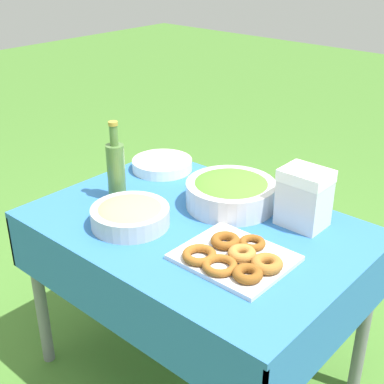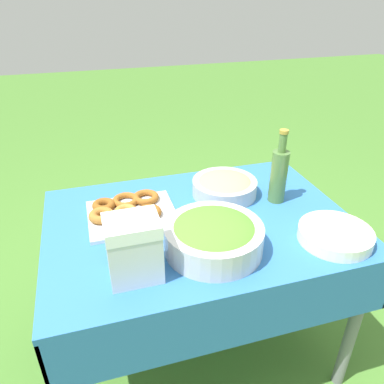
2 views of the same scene
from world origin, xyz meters
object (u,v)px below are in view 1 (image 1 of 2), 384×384
Objects in this scene: pasta_bowl at (130,214)px; olive_oil_bottle at (116,169)px; donut_platter at (235,257)px; salad_bowl at (231,191)px; cooler_box at (304,198)px; plate_stack at (162,165)px.

pasta_bowl is 0.25m from olive_oil_bottle.
olive_oil_bottle reaches higher than donut_platter.
donut_platter is at bearing -172.94° from pasta_bowl.
pasta_bowl is (0.18, 0.37, -0.02)m from salad_bowl.
pasta_bowl is at bearing 41.93° from cooler_box.
plate_stack is at bearing -58.62° from pasta_bowl.
donut_platter is (-0.44, -0.05, -0.02)m from pasta_bowl.
donut_platter is at bearing 174.71° from olive_oil_bottle.
salad_bowl is 1.08× the size of olive_oil_bottle.
cooler_box reaches higher than pasta_bowl.
donut_platter is 0.81m from plate_stack.
olive_oil_bottle reaches higher than salad_bowl.
olive_oil_bottle is (0.38, 0.25, 0.07)m from salad_bowl.
pasta_bowl is at bearing 63.63° from salad_bowl.
donut_platter is (-0.26, 0.31, -0.04)m from salad_bowl.
olive_oil_bottle is at bearing 102.06° from plate_stack.
donut_platter is at bearing 129.66° from salad_bowl.
salad_bowl is at bearing -50.34° from donut_platter.
salad_bowl is at bearing 170.29° from plate_stack.
salad_bowl is 0.46m from olive_oil_bottle.
pasta_bowl is 0.44m from donut_platter.
cooler_box is at bearing -138.07° from pasta_bowl.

